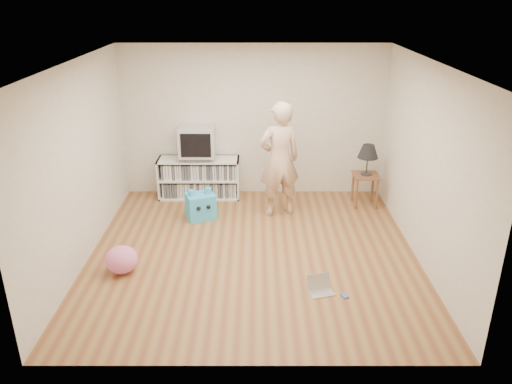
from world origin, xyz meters
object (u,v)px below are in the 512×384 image
object	(u,v)px
table_lamp	(368,152)
person	(279,160)
media_unit	(199,178)
dvd_deck	(198,157)
side_table	(365,182)
plush_blue	(201,206)
crt_tv	(197,141)
plush_pink	(122,260)
laptop	(320,287)

from	to	relation	value
table_lamp	person	bearing A→B (deg)	-166.70
person	media_unit	bearing A→B (deg)	-45.94
media_unit	person	xyz separation A→B (m)	(1.36, -0.73, 0.58)
dvd_deck	side_table	distance (m)	2.87
side_table	plush_blue	world-z (taller)	side_table
plush_blue	crt_tv	bearing A→B (deg)	75.64
plush_pink	dvd_deck	bearing A→B (deg)	73.58
crt_tv	laptop	size ratio (longest dim) A/B	1.74
person	plush_blue	xyz separation A→B (m)	(-1.25, -0.17, -0.72)
laptop	side_table	bearing A→B (deg)	52.06
side_table	laptop	bearing A→B (deg)	-112.06
media_unit	person	world-z (taller)	person
person	crt_tv	bearing A→B (deg)	-45.32
dvd_deck	plush_blue	xyz separation A→B (m)	(0.11, -0.89, -0.52)
side_table	media_unit	bearing A→B (deg)	172.23
media_unit	person	size ratio (longest dim) A/B	0.75
table_lamp	laptop	bearing A→B (deg)	-112.06
crt_tv	media_unit	bearing A→B (deg)	90.00
crt_tv	person	world-z (taller)	person
plush_blue	dvd_deck	bearing A→B (deg)	75.61
media_unit	dvd_deck	bearing A→B (deg)	-90.00
dvd_deck	crt_tv	distance (m)	0.29
crt_tv	side_table	bearing A→B (deg)	-7.39
dvd_deck	side_table	world-z (taller)	dvd_deck
crt_tv	table_lamp	xyz separation A→B (m)	(2.83, -0.37, -0.08)
side_table	laptop	distance (m)	2.83
dvd_deck	laptop	xyz separation A→B (m)	(1.77, -2.97, -0.68)
table_lamp	dvd_deck	bearing A→B (deg)	172.54
side_table	person	distance (m)	1.59
crt_tv	table_lamp	distance (m)	2.85
table_lamp	laptop	world-z (taller)	table_lamp
plush_blue	laptop	bearing A→B (deg)	-72.99
media_unit	plush_pink	distance (m)	2.65
laptop	plush_pink	size ratio (longest dim) A/B	0.82
plush_blue	media_unit	bearing A→B (deg)	75.49
table_lamp	side_table	bearing A→B (deg)	0.00
table_lamp	plush_blue	xyz separation A→B (m)	(-2.71, -0.52, -0.73)
media_unit	plush_pink	size ratio (longest dim) A/B	3.34
laptop	plush_pink	world-z (taller)	plush_pink
dvd_deck	person	xyz separation A→B (m)	(1.36, -0.72, 0.19)
crt_tv	laptop	xyz separation A→B (m)	(1.77, -2.97, -0.96)
side_table	crt_tv	bearing A→B (deg)	172.61
laptop	plush_blue	bearing A→B (deg)	112.71
side_table	laptop	size ratio (longest dim) A/B	1.59
plush_blue	plush_pink	world-z (taller)	plush_blue
plush_pink	side_table	bearing A→B (deg)	31.10
table_lamp	plush_blue	bearing A→B (deg)	-169.20
person	plush_pink	distance (m)	2.87
media_unit	laptop	bearing A→B (deg)	-59.29
dvd_deck	table_lamp	xyz separation A→B (m)	(2.83, -0.37, 0.21)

